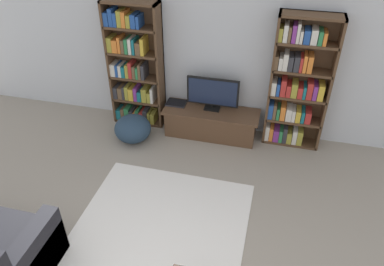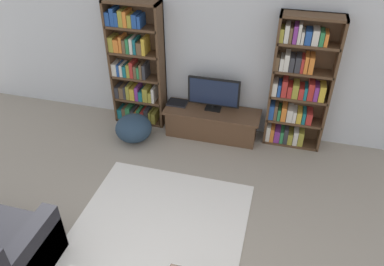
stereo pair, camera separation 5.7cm
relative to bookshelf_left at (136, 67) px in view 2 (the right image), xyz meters
The scene contains 8 objects.
wall_back 1.26m from the bookshelf_left, ahead, with size 8.80×0.06×2.60m.
bookshelf_left is the anchor object (origin of this frame).
bookshelf_right 2.47m from the bookshelf_left, ahead, with size 0.84×0.30×2.00m.
tv_stand 1.48m from the bookshelf_left, ahead, with size 1.48×0.50×0.44m.
television 1.30m from the bookshelf_left, ahead, with size 0.80×0.16×0.53m.
laptop 0.86m from the bookshelf_left, ahead, with size 0.31×0.24×0.03m.
area_rug 2.59m from the bookshelf_left, 62.96° to the right, with size 2.00×1.91×0.02m.
beanbag_ottoman 0.96m from the bookshelf_left, 77.21° to the right, with size 0.56×0.56×0.41m, color #23384C.
Camera 2 is at (1.05, -0.90, 3.49)m, focal length 35.00 mm.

